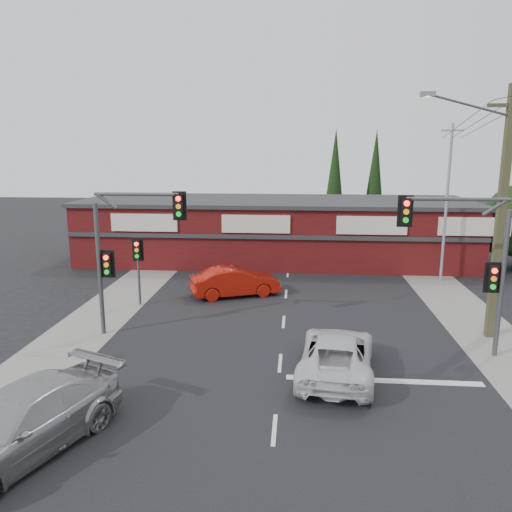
# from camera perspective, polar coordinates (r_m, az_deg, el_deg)

# --- Properties ---
(ground) EXTENTS (120.00, 120.00, 0.00)m
(ground) POSITION_cam_1_polar(r_m,az_deg,el_deg) (18.81, 2.81, -11.68)
(ground) COLOR black
(ground) RESTS_ON ground
(road_strip) EXTENTS (14.00, 70.00, 0.01)m
(road_strip) POSITION_cam_1_polar(r_m,az_deg,el_deg) (23.47, 3.24, -6.75)
(road_strip) COLOR black
(road_strip) RESTS_ON ground
(verge_left) EXTENTS (3.00, 70.00, 0.02)m
(verge_left) POSITION_cam_1_polar(r_m,az_deg,el_deg) (25.14, -16.62, -5.95)
(verge_left) COLOR gray
(verge_left) RESTS_ON ground
(verge_right) EXTENTS (3.00, 70.00, 0.02)m
(verge_right) POSITION_cam_1_polar(r_m,az_deg,el_deg) (24.78, 23.44, -6.72)
(verge_right) COLOR gray
(verge_right) RESTS_ON ground
(stop_line) EXTENTS (6.50, 0.35, 0.01)m
(stop_line) POSITION_cam_1_polar(r_m,az_deg,el_deg) (17.69, 14.37, -13.63)
(stop_line) COLOR silver
(stop_line) RESTS_ON ground
(white_suv) EXTENTS (3.04, 5.49, 1.46)m
(white_suv) POSITION_cam_1_polar(r_m,az_deg,el_deg) (17.59, 9.21, -11.00)
(white_suv) COLOR silver
(white_suv) RESTS_ON ground
(silver_suv) EXTENTS (4.38, 6.24, 1.68)m
(silver_suv) POSITION_cam_1_polar(r_m,az_deg,el_deg) (14.51, -25.42, -16.86)
(silver_suv) COLOR #A4A7A9
(silver_suv) RESTS_ON ground
(red_sedan) EXTENTS (4.92, 3.22, 1.53)m
(red_sedan) POSITION_cam_1_polar(r_m,az_deg,el_deg) (26.26, -2.38, -2.95)
(red_sedan) COLOR #A8160A
(red_sedan) RESTS_ON ground
(lane_dashes) EXTENTS (0.12, 36.86, 0.01)m
(lane_dashes) POSITION_cam_1_polar(r_m,az_deg,el_deg) (18.47, 2.77, -12.10)
(lane_dashes) COLOR silver
(lane_dashes) RESTS_ON ground
(shop_building) EXTENTS (27.30, 8.40, 4.22)m
(shop_building) POSITION_cam_1_polar(r_m,az_deg,el_deg) (34.66, 2.19, 3.06)
(shop_building) COLOR #450D0E
(shop_building) RESTS_ON ground
(conifer_near) EXTENTS (1.80, 1.80, 9.25)m
(conifer_near) POSITION_cam_1_polar(r_m,az_deg,el_deg) (41.37, 8.99, 9.05)
(conifer_near) COLOR #2D2116
(conifer_near) RESTS_ON ground
(conifer_far) EXTENTS (1.80, 1.80, 9.25)m
(conifer_far) POSITION_cam_1_polar(r_m,az_deg,el_deg) (43.74, 13.44, 9.03)
(conifer_far) COLOR #2D2116
(conifer_far) RESTS_ON ground
(traffic_mast_left) EXTENTS (3.77, 0.27, 5.97)m
(traffic_mast_left) POSITION_cam_1_polar(r_m,az_deg,el_deg) (20.75, -14.90, 1.56)
(traffic_mast_left) COLOR #47494C
(traffic_mast_left) RESTS_ON ground
(traffic_mast_right) EXTENTS (3.96, 0.27, 5.97)m
(traffic_mast_right) POSITION_cam_1_polar(r_m,az_deg,el_deg) (19.62, 23.51, 0.41)
(traffic_mast_right) COLOR #47494C
(traffic_mast_right) RESTS_ON ground
(pedestal_signal) EXTENTS (0.55, 0.27, 3.38)m
(pedestal_signal) POSITION_cam_1_polar(r_m,az_deg,el_deg) (25.01, -13.35, -0.17)
(pedestal_signal) COLOR #47494C
(pedestal_signal) RESTS_ON ground
(utility_pole) EXTENTS (4.38, 0.59, 10.00)m
(utility_pole) POSITION_cam_1_polar(r_m,az_deg,el_deg) (21.77, 25.94, 5.13)
(utility_pole) COLOR #4A4729
(utility_pole) RESTS_ON ground
(steel_pole) EXTENTS (1.20, 0.16, 9.00)m
(steel_pole) POSITION_cam_1_polar(r_m,az_deg,el_deg) (30.55, 20.96, 5.91)
(steel_pole) COLOR gray
(steel_pole) RESTS_ON ground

